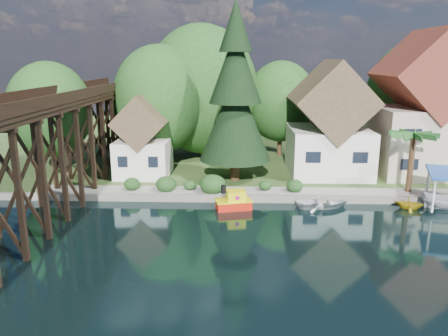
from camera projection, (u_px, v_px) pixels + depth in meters
The scene contains 15 objects.
ground at pixel (266, 241), 28.43m from camera, with size 140.00×140.00×0.00m, color black.
bank at pixel (251, 142), 61.33m from camera, with size 140.00×52.00×0.50m, color #2E461C.
seawall at pixel (309, 199), 35.99m from camera, with size 60.00×0.40×0.62m, color slate.
promenade at pixel (330, 192), 37.13m from camera, with size 50.00×2.60×0.06m, color gray.
trestle_bridge at pixel (49, 144), 32.65m from camera, with size 4.12×44.18×9.30m.
house_left at pixel (329, 127), 42.47m from camera, with size 7.64×8.64×11.02m.
house_center at pixel (422, 113), 42.36m from camera, with size 8.65×9.18×13.89m.
shed at pixel (143, 142), 41.90m from camera, with size 5.09×5.40×7.85m.
bg_trees at pixel (265, 99), 47.23m from camera, with size 49.90×13.30×10.57m.
shrubs at pixel (206, 183), 37.25m from camera, with size 15.76×2.47×1.70m.
conifer at pixel (235, 97), 39.14m from camera, with size 6.54×6.54×16.09m.
palm_tree at pixel (414, 137), 36.13m from camera, with size 4.66×4.66×5.48m.
tugboat at pixel (234, 202), 34.44m from camera, with size 3.07×2.11×2.03m.
boat_white_a at pixel (323, 202), 34.94m from camera, with size 3.02×4.24×0.88m, color silver.
boat_yellow at pixel (409, 202), 34.47m from camera, with size 1.89×2.19×1.15m, color gold.
Camera 1 is at (-1.88, -26.49, 11.56)m, focal length 35.00 mm.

